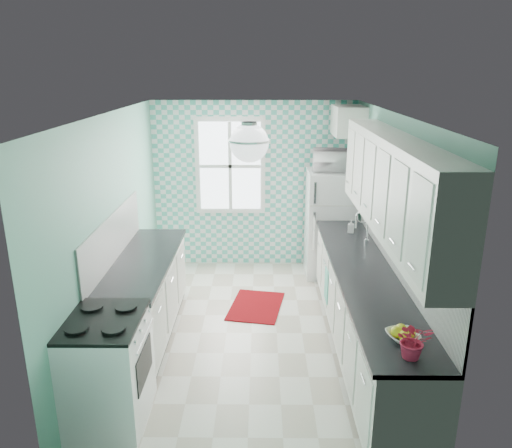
{
  "coord_description": "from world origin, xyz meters",
  "views": [
    {
      "loc": [
        0.1,
        -5.14,
        2.95
      ],
      "look_at": [
        0.05,
        0.25,
        1.25
      ],
      "focal_mm": 35.0,
      "sensor_mm": 36.0,
      "label": 1
    }
  ],
  "objects_px": {
    "microwave": "(333,160)",
    "sink": "(353,244)",
    "fridge": "(330,224)",
    "fruit_bowl": "(403,336)",
    "potted_plant": "(414,340)",
    "ceiling_light": "(249,143)",
    "stove": "(108,368)"
  },
  "relations": [
    {
      "from": "sink",
      "to": "potted_plant",
      "type": "height_order",
      "value": "sink"
    },
    {
      "from": "ceiling_light",
      "to": "fridge",
      "type": "relative_size",
      "value": 0.22
    },
    {
      "from": "ceiling_light",
      "to": "fruit_bowl",
      "type": "height_order",
      "value": "ceiling_light"
    },
    {
      "from": "microwave",
      "to": "sink",
      "type": "bearing_deg",
      "value": 97.83
    },
    {
      "from": "microwave",
      "to": "fruit_bowl",
      "type": "bearing_deg",
      "value": 95.15
    },
    {
      "from": "sink",
      "to": "microwave",
      "type": "relative_size",
      "value": 0.98
    },
    {
      "from": "potted_plant",
      "to": "ceiling_light",
      "type": "bearing_deg",
      "value": 135.49
    },
    {
      "from": "fridge",
      "to": "stove",
      "type": "xyz_separation_m",
      "value": [
        -2.31,
        -3.25,
        -0.28
      ]
    },
    {
      "from": "stove",
      "to": "microwave",
      "type": "distance_m",
      "value": 4.17
    },
    {
      "from": "ceiling_light",
      "to": "fruit_bowl",
      "type": "distance_m",
      "value": 2.03
    },
    {
      "from": "stove",
      "to": "sink",
      "type": "distance_m",
      "value": 3.13
    },
    {
      "from": "stove",
      "to": "fruit_bowl",
      "type": "height_order",
      "value": "fruit_bowl"
    },
    {
      "from": "fruit_bowl",
      "to": "ceiling_light",
      "type": "bearing_deg",
      "value": 142.23
    },
    {
      "from": "ceiling_light",
      "to": "potted_plant",
      "type": "relative_size",
      "value": 1.23
    },
    {
      "from": "fruit_bowl",
      "to": "microwave",
      "type": "bearing_deg",
      "value": 91.47
    },
    {
      "from": "ceiling_light",
      "to": "microwave",
      "type": "bearing_deg",
      "value": 66.69
    },
    {
      "from": "ceiling_light",
      "to": "potted_plant",
      "type": "xyz_separation_m",
      "value": [
        1.2,
        -1.18,
        -1.24
      ]
    },
    {
      "from": "ceiling_light",
      "to": "sink",
      "type": "height_order",
      "value": "ceiling_light"
    },
    {
      "from": "sink",
      "to": "microwave",
      "type": "height_order",
      "value": "microwave"
    },
    {
      "from": "fridge",
      "to": "microwave",
      "type": "height_order",
      "value": "microwave"
    },
    {
      "from": "sink",
      "to": "fruit_bowl",
      "type": "relative_size",
      "value": 2.18
    },
    {
      "from": "stove",
      "to": "fridge",
      "type": "bearing_deg",
      "value": 53.35
    },
    {
      "from": "sink",
      "to": "microwave",
      "type": "distance_m",
      "value": 1.51
    },
    {
      "from": "fridge",
      "to": "fruit_bowl",
      "type": "height_order",
      "value": "fridge"
    },
    {
      "from": "fridge",
      "to": "fruit_bowl",
      "type": "xyz_separation_m",
      "value": [
        0.09,
        -3.51,
        0.19
      ]
    },
    {
      "from": "potted_plant",
      "to": "fridge",
      "type": "bearing_deg",
      "value": 91.38
    },
    {
      "from": "ceiling_light",
      "to": "fruit_bowl",
      "type": "xyz_separation_m",
      "value": [
        1.2,
        -0.93,
        -1.35
      ]
    },
    {
      "from": "ceiling_light",
      "to": "fridge",
      "type": "distance_m",
      "value": 3.2
    },
    {
      "from": "fridge",
      "to": "fruit_bowl",
      "type": "bearing_deg",
      "value": -86.93
    },
    {
      "from": "microwave",
      "to": "stove",
      "type": "bearing_deg",
      "value": 58.3
    },
    {
      "from": "stove",
      "to": "potted_plant",
      "type": "distance_m",
      "value": 2.52
    },
    {
      "from": "fridge",
      "to": "microwave",
      "type": "xyz_separation_m",
      "value": [
        0.0,
        0.0,
        0.93
      ]
    }
  ]
}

